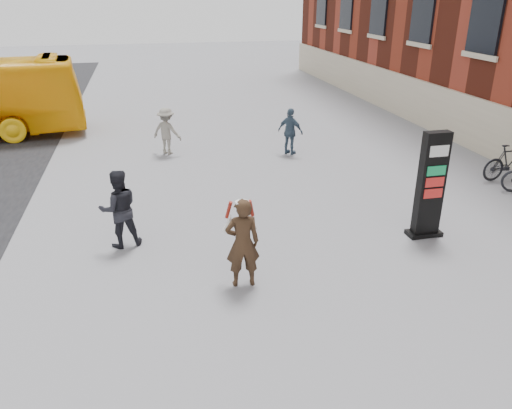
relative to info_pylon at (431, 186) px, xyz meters
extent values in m
plane|color=#9E9EA3|center=(-4.24, -1.77, -1.22)|extent=(100.00, 100.00, 0.00)
cube|color=beige|center=(5.20, 4.23, -0.32)|extent=(0.18, 44.00, 1.80)
cube|color=black|center=(0.00, 0.00, 0.00)|extent=(0.59, 0.25, 2.44)
cube|color=black|center=(0.00, 0.00, -1.17)|extent=(0.78, 0.40, 0.10)
cube|color=white|center=(0.00, 0.00, 0.83)|extent=(0.44, 0.28, 0.24)
cube|color=#107943|center=(0.00, 0.00, 0.39)|extent=(0.44, 0.28, 0.21)
cube|color=#A61D19|center=(0.00, 0.00, 0.13)|extent=(0.44, 0.28, 0.21)
cube|color=#A61D19|center=(0.00, 0.00, -0.14)|extent=(0.44, 0.28, 0.21)
imported|color=black|center=(-4.47, -1.14, -0.34)|extent=(0.66, 0.45, 1.77)
cylinder|color=white|center=(-4.47, -1.14, 0.47)|extent=(0.25, 0.25, 0.06)
cone|color=white|center=(-4.25, -0.89, -0.02)|extent=(0.24, 0.24, 0.43)
cylinder|color=maroon|center=(-4.25, -0.89, 0.24)|extent=(0.14, 0.14, 0.37)
cone|color=white|center=(-4.67, -0.88, -0.02)|extent=(0.25, 0.25, 0.43)
cylinder|color=maroon|center=(-4.67, -0.88, 0.24)|extent=(0.14, 0.14, 0.37)
imported|color=black|center=(-6.75, 1.01, -0.35)|extent=(0.96, 0.81, 1.74)
imported|color=gray|center=(-5.36, 7.63, -0.42)|extent=(1.18, 1.05, 1.59)
imported|color=#3C5062|center=(-1.26, 6.67, -0.43)|extent=(0.93, 0.93, 1.58)
imported|color=black|center=(4.36, 2.81, -0.67)|extent=(1.84, 0.60, 1.09)
camera|label=1|loc=(-6.03, -9.19, 3.95)|focal=35.00mm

